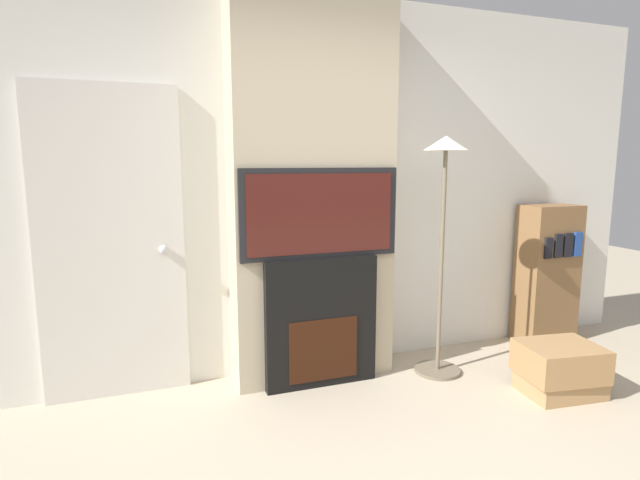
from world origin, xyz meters
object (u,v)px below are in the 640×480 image
television (320,213)px  floor_lamp (444,203)px  box_stack (560,369)px  bookshelf (547,274)px  fireplace (320,322)px

television → floor_lamp: 0.89m
floor_lamp → box_stack: (0.57, -0.58, -1.07)m
box_stack → bookshelf: bookshelf is taller
floor_lamp → bookshelf: (1.23, 0.26, -0.66)m
floor_lamp → bookshelf: 1.42m
fireplace → box_stack: fireplace is taller
box_stack → television: bearing=154.4°
bookshelf → box_stack: bearing=-128.4°
bookshelf → television: bearing=-176.1°
floor_lamp → bookshelf: floor_lamp is taller
fireplace → box_stack: bearing=-25.6°
fireplace → television: size_ratio=0.82×
floor_lamp → bookshelf: size_ratio=1.45×
television → floor_lamp: bearing=-7.5°
box_stack → bookshelf: bearing=51.6°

